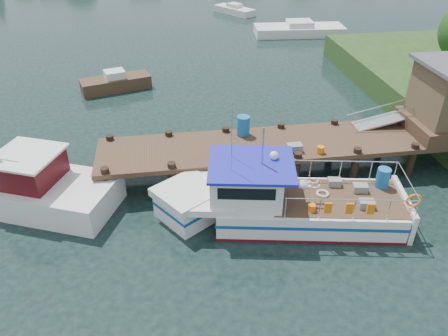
{
  "coord_description": "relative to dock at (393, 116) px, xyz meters",
  "views": [
    {
      "loc": [
        -3.12,
        -15.57,
        10.36
      ],
      "look_at": [
        -1.0,
        -1.5,
        1.3
      ],
      "focal_mm": 35.0,
      "sensor_mm": 36.0,
      "label": 1
    }
  ],
  "objects": [
    {
      "name": "moored_b",
      "position": [
        -1.91,
        28.78,
        -1.88
      ],
      "size": [
        3.82,
        4.47,
        0.98
      ],
      "rotation": [
        0.0,
        0.0,
        -0.33
      ],
      "color": "silver",
      "rests_on": "ground"
    },
    {
      "name": "moored_c",
      "position": [
        2.23,
        20.47,
        -1.8
      ],
      "size": [
        7.63,
        3.12,
        1.18
      ],
      "rotation": [
        0.0,
        0.0,
        -0.25
      ],
      "color": "silver",
      "rests_on": "ground"
    },
    {
      "name": "work_boat",
      "position": [
        -15.68,
        -0.58,
        -1.5
      ],
      "size": [
        8.71,
        5.42,
        4.69
      ],
      "rotation": [
        0.0,
        0.0,
        -0.4
      ],
      "color": "silver",
      "rests_on": "ground"
    },
    {
      "name": "lobster_boat",
      "position": [
        -5.81,
        -3.27,
        -1.42
      ],
      "size": [
        9.4,
        4.13,
        4.52
      ],
      "rotation": [
        0.0,
        0.0,
        -0.18
      ],
      "color": "silver",
      "rests_on": "ground"
    },
    {
      "name": "moored_rowboat",
      "position": [
        -12.42,
        10.45,
        -1.79
      ],
      "size": [
        4.37,
        2.52,
        1.2
      ],
      "rotation": [
        0.0,
        0.0,
        -0.24
      ],
      "color": "#453020",
      "rests_on": "ground"
    },
    {
      "name": "dock",
      "position": [
        0.0,
        0.0,
        0.0
      ],
      "size": [
        16.6,
        3.0,
        4.78
      ],
      "color": "#453020",
      "rests_on": "ground"
    },
    {
      "name": "ground_plane",
      "position": [
        -6.51,
        -0.01,
        -2.24
      ],
      "size": [
        160.0,
        160.0,
        0.0
      ],
      "primitive_type": "plane",
      "color": "black"
    }
  ]
}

